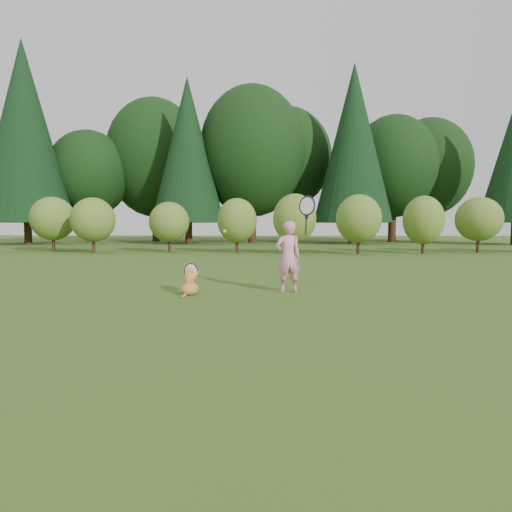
# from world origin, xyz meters

# --- Properties ---
(ground) EXTENTS (100.00, 100.00, 0.00)m
(ground) POSITION_xyz_m (0.00, 0.00, 0.00)
(ground) COLOR #305116
(ground) RESTS_ON ground
(shrub_row) EXTENTS (28.00, 3.00, 2.80)m
(shrub_row) POSITION_xyz_m (0.00, 13.00, 1.40)
(shrub_row) COLOR #506E22
(shrub_row) RESTS_ON ground
(woodland_backdrop) EXTENTS (48.00, 10.00, 15.00)m
(woodland_backdrop) POSITION_xyz_m (0.00, 23.00, 7.50)
(woodland_backdrop) COLOR black
(woodland_backdrop) RESTS_ON ground
(child) EXTENTS (0.78, 0.51, 2.01)m
(child) POSITION_xyz_m (0.81, 1.05, 0.70)
(child) COLOR pink
(child) RESTS_ON ground
(cat) EXTENTS (0.52, 0.72, 0.72)m
(cat) POSITION_xyz_m (-1.00, 0.67, 0.27)
(cat) COLOR #C07825
(cat) RESTS_ON ground
(tennis_ball) EXTENTS (0.08, 0.08, 0.08)m
(tennis_ball) POSITION_xyz_m (-0.47, 1.64, 1.14)
(tennis_ball) COLOR gold
(tennis_ball) RESTS_ON ground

